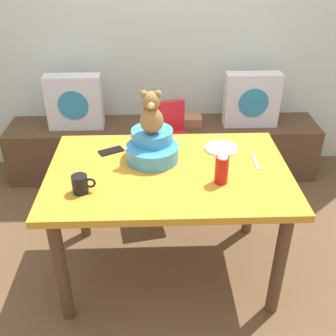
{
  "coord_description": "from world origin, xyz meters",
  "views": [
    {
      "loc": [
        -0.07,
        -1.89,
        1.89
      ],
      "look_at": [
        0.0,
        0.1,
        0.69
      ],
      "focal_mm": 42.97,
      "sensor_mm": 36.0,
      "label": 1
    }
  ],
  "objects_px": {
    "ketchup_bottle": "(222,168)",
    "pillow_floral_right": "(252,100)",
    "cell_phone": "(111,151)",
    "highchair": "(169,142)",
    "pillow_floral_left": "(75,102)",
    "infant_seat_teal": "(152,147)",
    "dining_table": "(169,185)",
    "dinner_plate_near": "(221,148)",
    "book_stack": "(189,120)",
    "teddy_bear": "(151,113)",
    "coffee_mug": "(81,184)"
  },
  "relations": [
    {
      "from": "ketchup_bottle",
      "to": "pillow_floral_right",
      "type": "bearing_deg",
      "value": 70.87
    },
    {
      "from": "cell_phone",
      "to": "highchair",
      "type": "bearing_deg",
      "value": -61.94
    },
    {
      "from": "pillow_floral_left",
      "to": "infant_seat_teal",
      "type": "xyz_separation_m",
      "value": [
        0.62,
        -1.03,
        0.13
      ]
    },
    {
      "from": "dining_table",
      "to": "ketchup_bottle",
      "type": "height_order",
      "value": "ketchup_bottle"
    },
    {
      "from": "pillow_floral_left",
      "to": "dinner_plate_near",
      "type": "bearing_deg",
      "value": -42.2
    },
    {
      "from": "book_stack",
      "to": "dinner_plate_near",
      "type": "relative_size",
      "value": 1.0
    },
    {
      "from": "teddy_bear",
      "to": "dinner_plate_near",
      "type": "height_order",
      "value": "teddy_bear"
    },
    {
      "from": "dinner_plate_near",
      "to": "coffee_mug",
      "type": "bearing_deg",
      "value": -151.07
    },
    {
      "from": "teddy_bear",
      "to": "ketchup_bottle",
      "type": "relative_size",
      "value": 1.35
    },
    {
      "from": "book_stack",
      "to": "dining_table",
      "type": "distance_m",
      "value": 1.22
    },
    {
      "from": "pillow_floral_right",
      "to": "teddy_bear",
      "type": "height_order",
      "value": "teddy_bear"
    },
    {
      "from": "highchair",
      "to": "dinner_plate_near",
      "type": "relative_size",
      "value": 3.95
    },
    {
      "from": "teddy_bear",
      "to": "pillow_floral_left",
      "type": "bearing_deg",
      "value": 121.11
    },
    {
      "from": "pillow_floral_left",
      "to": "book_stack",
      "type": "height_order",
      "value": "pillow_floral_left"
    },
    {
      "from": "pillow_floral_right",
      "to": "coffee_mug",
      "type": "bearing_deg",
      "value": -130.47
    },
    {
      "from": "book_stack",
      "to": "cell_phone",
      "type": "bearing_deg",
      "value": -119.74
    },
    {
      "from": "pillow_floral_left",
      "to": "dinner_plate_near",
      "type": "relative_size",
      "value": 2.2
    },
    {
      "from": "pillow_floral_right",
      "to": "highchair",
      "type": "xyz_separation_m",
      "value": [
        -0.69,
        -0.42,
        -0.16
      ]
    },
    {
      "from": "book_stack",
      "to": "coffee_mug",
      "type": "bearing_deg",
      "value": -115.65
    },
    {
      "from": "cell_phone",
      "to": "dining_table",
      "type": "bearing_deg",
      "value": -151.07
    },
    {
      "from": "coffee_mug",
      "to": "cell_phone",
      "type": "bearing_deg",
      "value": 74.89
    },
    {
      "from": "pillow_floral_right",
      "to": "book_stack",
      "type": "height_order",
      "value": "pillow_floral_right"
    },
    {
      "from": "pillow_floral_right",
      "to": "infant_seat_teal",
      "type": "distance_m",
      "value": 1.32
    },
    {
      "from": "pillow_floral_left",
      "to": "ketchup_bottle",
      "type": "bearing_deg",
      "value": -53.04
    },
    {
      "from": "teddy_bear",
      "to": "dinner_plate_near",
      "type": "distance_m",
      "value": 0.5
    },
    {
      "from": "pillow_floral_right",
      "to": "cell_phone",
      "type": "height_order",
      "value": "pillow_floral_right"
    },
    {
      "from": "pillow_floral_left",
      "to": "book_stack",
      "type": "distance_m",
      "value": 0.95
    },
    {
      "from": "pillow_floral_left",
      "to": "dining_table",
      "type": "bearing_deg",
      "value": -58.59
    },
    {
      "from": "pillow_floral_right",
      "to": "dining_table",
      "type": "xyz_separation_m",
      "value": [
        -0.72,
        -1.17,
        -0.04
      ]
    },
    {
      "from": "pillow_floral_left",
      "to": "dinner_plate_near",
      "type": "distance_m",
      "value": 1.4
    },
    {
      "from": "teddy_bear",
      "to": "highchair",
      "type": "bearing_deg",
      "value": 79.38
    },
    {
      "from": "pillow_floral_left",
      "to": "coffee_mug",
      "type": "height_order",
      "value": "pillow_floral_left"
    },
    {
      "from": "highchair",
      "to": "infant_seat_teal",
      "type": "distance_m",
      "value": 0.69
    },
    {
      "from": "book_stack",
      "to": "cell_phone",
      "type": "xyz_separation_m",
      "value": [
        -0.55,
        -0.97,
        0.25
      ]
    },
    {
      "from": "dinner_plate_near",
      "to": "cell_phone",
      "type": "xyz_separation_m",
      "value": [
        -0.66,
        -0.01,
        -0.0
      ]
    },
    {
      "from": "book_stack",
      "to": "ketchup_bottle",
      "type": "distance_m",
      "value": 1.37
    },
    {
      "from": "pillow_floral_left",
      "to": "pillow_floral_right",
      "type": "xyz_separation_m",
      "value": [
        1.43,
        0.0,
        0.0
      ]
    },
    {
      "from": "book_stack",
      "to": "cell_phone",
      "type": "height_order",
      "value": "cell_phone"
    },
    {
      "from": "pillow_floral_right",
      "to": "cell_phone",
      "type": "bearing_deg",
      "value": -138.03
    },
    {
      "from": "dinner_plate_near",
      "to": "pillow_floral_right",
      "type": "bearing_deg",
      "value": 67.24
    },
    {
      "from": "pillow_floral_right",
      "to": "dining_table",
      "type": "bearing_deg",
      "value": -121.65
    },
    {
      "from": "pillow_floral_right",
      "to": "coffee_mug",
      "type": "height_order",
      "value": "pillow_floral_right"
    },
    {
      "from": "book_stack",
      "to": "teddy_bear",
      "type": "xyz_separation_m",
      "value": [
        -0.31,
        -1.06,
        0.52
      ]
    },
    {
      "from": "teddy_bear",
      "to": "coffee_mug",
      "type": "height_order",
      "value": "teddy_bear"
    },
    {
      "from": "teddy_bear",
      "to": "cell_phone",
      "type": "bearing_deg",
      "value": 160.6
    },
    {
      "from": "dinner_plate_near",
      "to": "ketchup_bottle",
      "type": "bearing_deg",
      "value": -98.99
    },
    {
      "from": "book_stack",
      "to": "dining_table",
      "type": "height_order",
      "value": "dining_table"
    },
    {
      "from": "highchair",
      "to": "cell_phone",
      "type": "xyz_separation_m",
      "value": [
        -0.36,
        -0.53,
        0.22
      ]
    },
    {
      "from": "pillow_floral_left",
      "to": "book_stack",
      "type": "bearing_deg",
      "value": 1.29
    },
    {
      "from": "pillow_floral_right",
      "to": "dining_table",
      "type": "height_order",
      "value": "pillow_floral_right"
    }
  ]
}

